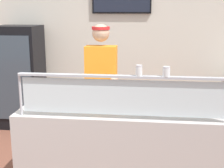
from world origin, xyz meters
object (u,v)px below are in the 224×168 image
parmesan_shaker (139,71)px  worker_figure (102,86)px  pizza_tray (97,102)px  drink_fridge (21,77)px  pizza_server (100,101)px  pepper_flake_shaker (166,72)px

parmesan_shaker → worker_figure: 1.20m
pizza_tray → drink_fridge: bearing=132.1°
pizza_server → drink_fridge: 2.39m
parmesan_shaker → pepper_flake_shaker: size_ratio=1.09×
pizza_server → drink_fridge: size_ratio=0.17×
pizza_tray → worker_figure: worker_figure is taller
pepper_flake_shaker → worker_figure: bearing=125.4°
pepper_flake_shaker → pizza_tray: bearing=147.5°
parmesan_shaker → pizza_server: bearing=134.8°
parmesan_shaker → worker_figure: size_ratio=0.05×
pizza_tray → worker_figure: (-0.04, 0.59, 0.04)m
pizza_tray → pepper_flake_shaker: 0.92m
worker_figure → drink_fridge: (-1.53, 1.16, -0.17)m
worker_figure → parmesan_shaker: bearing=-64.4°
pepper_flake_shaker → worker_figure: worker_figure is taller
parmesan_shaker → drink_fridge: size_ratio=0.06×
pizza_tray → drink_fridge: 2.35m
drink_fridge → pizza_server: bearing=-47.6°
pizza_server → pepper_flake_shaker: bearing=-49.1°
parmesan_shaker → pepper_flake_shaker: 0.24m
parmesan_shaker → pepper_flake_shaker: (0.24, 0.00, -0.00)m
pizza_server → drink_fridge: (-1.61, 1.76, -0.15)m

